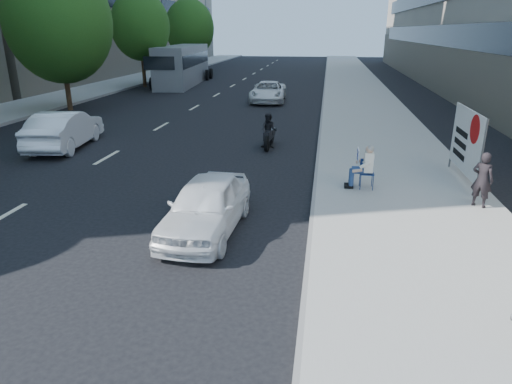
% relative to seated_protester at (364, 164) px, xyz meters
% --- Properties ---
extents(ground, '(160.00, 160.00, 0.00)m').
position_rel_seated_protester_xyz_m(ground, '(-2.84, -5.42, -0.87)').
color(ground, black).
rests_on(ground, ground).
extents(near_sidewalk, '(5.00, 120.00, 0.15)m').
position_rel_seated_protester_xyz_m(near_sidewalk, '(1.16, 14.58, -0.80)').
color(near_sidewalk, '#B0ADA5').
rests_on(near_sidewalk, ground).
extents(far_sidewalk, '(4.50, 120.00, 0.15)m').
position_rel_seated_protester_xyz_m(far_sidewalk, '(-19.59, 14.58, -0.80)').
color(far_sidewalk, '#B0ADA5').
rests_on(far_sidewalk, ground).
extents(tree_far_c, '(6.00, 6.00, 8.47)m').
position_rel_seated_protester_xyz_m(tree_far_c, '(-16.54, 12.58, 4.15)').
color(tree_far_c, '#382616').
rests_on(tree_far_c, ground).
extents(tree_far_d, '(4.80, 4.80, 7.65)m').
position_rel_seated_protester_xyz_m(tree_far_d, '(-16.54, 24.58, 4.01)').
color(tree_far_d, '#382616').
rests_on(tree_far_d, ground).
extents(tree_far_e, '(5.40, 5.40, 7.89)m').
position_rel_seated_protester_xyz_m(tree_far_e, '(-16.54, 38.58, 3.91)').
color(tree_far_e, '#382616').
rests_on(tree_far_e, ground).
extents(seated_protester, '(0.83, 1.12, 1.31)m').
position_rel_seated_protester_xyz_m(seated_protester, '(0.00, 0.00, 0.00)').
color(seated_protester, navy).
rests_on(seated_protester, near_sidewalk).
extents(pedestrian_woman, '(0.65, 0.60, 1.48)m').
position_rel_seated_protester_xyz_m(pedestrian_woman, '(2.96, -1.08, 0.02)').
color(pedestrian_woman, black).
rests_on(pedestrian_woman, near_sidewalk).
extents(protest_banner, '(0.08, 3.06, 2.20)m').
position_rel_seated_protester_xyz_m(protest_banner, '(3.09, 1.21, 0.53)').
color(protest_banner, '#4C4C4C').
rests_on(protest_banner, near_sidewalk).
extents(white_sedan_near, '(1.72, 3.91, 1.31)m').
position_rel_seated_protester_xyz_m(white_sedan_near, '(-3.86, -3.42, -0.22)').
color(white_sedan_near, white).
rests_on(white_sedan_near, ground).
extents(white_sedan_mid, '(2.19, 4.77, 1.52)m').
position_rel_seated_protester_xyz_m(white_sedan_mid, '(-11.68, 3.80, -0.11)').
color(white_sedan_mid, white).
rests_on(white_sedan_mid, ground).
extents(white_sedan_far, '(2.42, 4.90, 1.34)m').
position_rel_seated_protester_xyz_m(white_sedan_far, '(-5.07, 17.71, -0.20)').
color(white_sedan_far, white).
rests_on(white_sedan_far, ground).
extents(motorcycle, '(0.74, 2.05, 1.42)m').
position_rel_seated_protester_xyz_m(motorcycle, '(-3.42, 5.04, -0.24)').
color(motorcycle, black).
rests_on(motorcycle, ground).
extents(bus, '(3.63, 12.24, 3.30)m').
position_rel_seated_protester_xyz_m(bus, '(-13.92, 27.28, 0.76)').
color(bus, slate).
rests_on(bus, ground).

